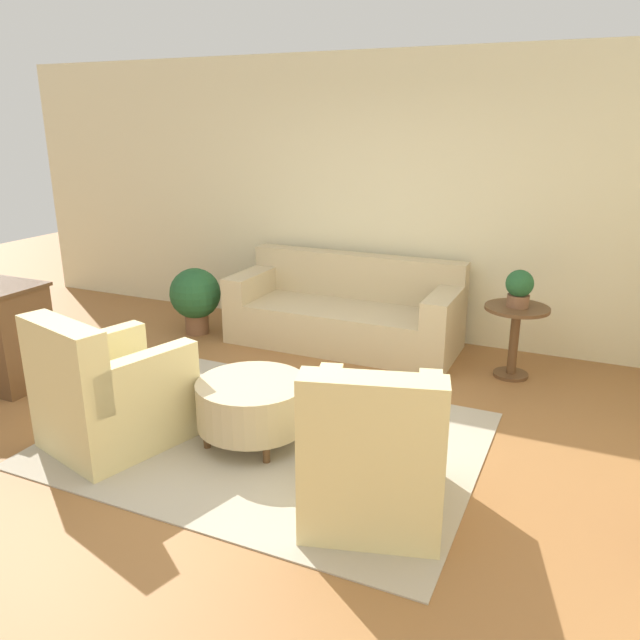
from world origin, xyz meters
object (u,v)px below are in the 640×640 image
couch (345,314)px  side_table (515,329)px  ottoman_table (252,403)px  potted_plant_on_side_table (519,287)px  armchair_right (374,456)px  armchair_left (108,396)px  potted_plant_floor (195,296)px

couch → side_table: bearing=-6.4°
ottoman_table → side_table: bearing=52.8°
ottoman_table → potted_plant_on_side_table: potted_plant_on_side_table is taller
potted_plant_on_side_table → armchair_right: bearing=-100.2°
armchair_right → armchair_left: bearing=180.0°
couch → ottoman_table: 2.14m
armchair_left → couch: bearing=75.0°
side_table → potted_plant_on_side_table: (0.00, 0.00, 0.37)m
armchair_right → potted_plant_on_side_table: (0.43, 2.40, 0.45)m
couch → potted_plant_floor: size_ratio=3.23×
armchair_right → ottoman_table: armchair_right is taller
potted_plant_on_side_table → potted_plant_floor: potted_plant_on_side_table is taller
ottoman_table → armchair_left: bearing=-152.7°
ottoman_table → potted_plant_floor: size_ratio=1.11×
potted_plant_on_side_table → armchair_left: bearing=-134.4°
couch → armchair_right: 2.86m
couch → potted_plant_on_side_table: potted_plant_on_side_table is taller
potted_plant_floor → armchair_left: bearing=-69.0°
side_table → potted_plant_floor: 3.21m
armchair_left → potted_plant_floor: 2.38m
armchair_left → side_table: bearing=45.6°
potted_plant_on_side_table → potted_plant_floor: size_ratio=0.46×
couch → armchair_left: (-0.69, -2.58, 0.05)m
ottoman_table → couch: bearing=94.8°
couch → potted_plant_on_side_table: 1.74m
armchair_left → armchair_right: same height
armchair_left → potted_plant_floor: size_ratio=1.49×
ottoman_table → potted_plant_on_side_table: 2.50m
armchair_right → side_table: armchair_right is taller
armchair_right → potted_plant_on_side_table: bearing=79.8°
ottoman_table → potted_plant_floor: 2.48m
armchair_right → ottoman_table: size_ratio=1.34×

